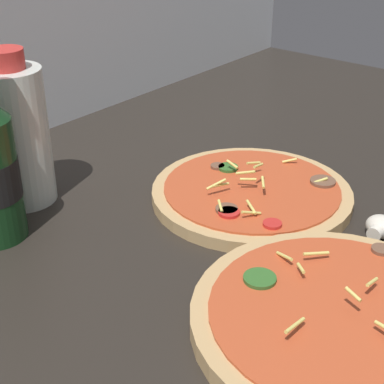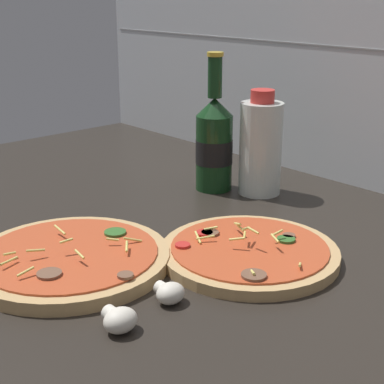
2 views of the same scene
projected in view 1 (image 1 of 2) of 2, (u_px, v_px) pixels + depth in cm
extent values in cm
cube|color=#28231E|center=(229.00, 249.00, 71.14)|extent=(160.00, 90.00, 2.50)
cylinder|color=tan|center=(341.00, 321.00, 56.41)|extent=(29.26, 29.26, 1.91)
cylinder|color=#C14C28|center=(343.00, 312.00, 55.89)|extent=(25.74, 25.74, 0.30)
cylinder|color=brown|center=(381.00, 250.00, 64.60)|extent=(2.18, 2.18, 0.40)
cylinder|color=#336628|center=(260.00, 278.00, 59.96)|extent=(3.42, 3.42, 0.40)
cylinder|color=#EADB6B|center=(372.00, 282.00, 57.62)|extent=(2.27, 0.41, 0.80)
cylinder|color=#EADB6B|center=(316.00, 254.00, 62.71)|extent=(2.57, 2.08, 0.64)
cylinder|color=#EADB6B|center=(295.00, 325.00, 52.41)|extent=(3.14, 0.42, 0.84)
cylinder|color=#EADB6B|center=(353.00, 294.00, 54.82)|extent=(0.95, 1.97, 0.65)
cylinder|color=#EADB6B|center=(301.00, 268.00, 60.35)|extent=(1.54, 1.63, 0.60)
cylinder|color=#EADB6B|center=(284.00, 256.00, 62.94)|extent=(1.56, 2.67, 1.13)
cylinder|color=tan|center=(251.00, 194.00, 79.19)|extent=(26.84, 26.84, 1.64)
cylinder|color=#C14C28|center=(252.00, 188.00, 78.73)|extent=(23.62, 23.62, 0.30)
cylinder|color=brown|center=(218.00, 166.00, 83.71)|extent=(2.00, 2.00, 0.40)
cylinder|color=red|center=(229.00, 213.00, 72.20)|extent=(2.66, 2.66, 0.40)
cylinder|color=brown|center=(227.00, 209.00, 72.94)|extent=(2.80, 2.80, 0.40)
cylinder|color=#336628|center=(228.00, 168.00, 83.33)|extent=(2.83, 2.83, 0.40)
cylinder|color=red|center=(272.00, 224.00, 69.86)|extent=(2.28, 2.28, 0.40)
cylinder|color=brown|center=(323.00, 181.00, 79.56)|extent=(3.46, 3.46, 0.40)
cylinder|color=#EADB6B|center=(220.00, 206.00, 72.75)|extent=(1.73, 1.86, 0.78)
cylinder|color=#EADB6B|center=(251.00, 213.00, 71.44)|extent=(2.62, 1.52, 1.16)
cylinder|color=#EADB6B|center=(253.00, 208.00, 72.27)|extent=(1.87, 2.55, 0.70)
cylinder|color=#EADB6B|center=(220.00, 185.00, 76.49)|extent=(2.65, 1.20, 0.66)
cylinder|color=#EADB6B|center=(246.00, 173.00, 76.97)|extent=(1.25, 2.60, 1.04)
cylinder|color=#EADB6B|center=(232.00, 164.00, 81.53)|extent=(0.69, 2.15, 0.77)
cylinder|color=#EADB6B|center=(258.00, 166.00, 77.70)|extent=(2.15, 0.46, 0.70)
cylinder|color=#EADB6B|center=(216.00, 184.00, 76.02)|extent=(2.64, 1.66, 1.23)
cylinder|color=#EADB6B|center=(321.00, 180.00, 79.29)|extent=(1.80, 1.44, 0.75)
cylinder|color=#EADB6B|center=(254.00, 163.00, 81.11)|extent=(2.20, 1.13, 0.75)
cylinder|color=#EADB6B|center=(263.00, 182.00, 76.31)|extent=(2.07, 1.73, 0.78)
cylinder|color=#EADB6B|center=(290.00, 161.00, 84.87)|extent=(1.50, 1.93, 0.90)
cylinder|color=#EADB6B|center=(248.00, 179.00, 77.23)|extent=(1.66, 1.89, 0.40)
cylinder|color=silver|center=(17.00, 137.00, 75.50)|extent=(8.30, 8.30, 17.99)
cylinder|color=red|center=(5.00, 59.00, 70.64)|extent=(4.56, 4.56, 2.45)
cylinder|color=white|center=(376.00, 232.00, 69.71)|extent=(1.77, 1.77, 1.77)
ellipsoid|color=silver|center=(382.00, 227.00, 70.78)|extent=(3.34, 3.93, 2.75)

